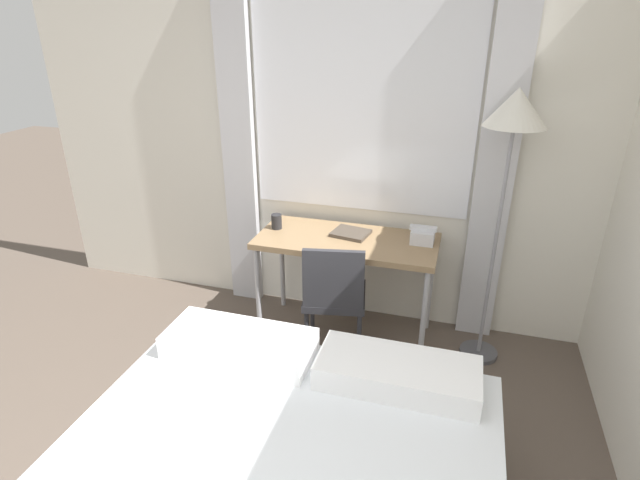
{
  "coord_description": "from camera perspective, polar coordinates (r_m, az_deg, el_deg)",
  "views": [
    {
      "loc": [
        0.9,
        -0.52,
        2.1
      ],
      "look_at": [
        0.13,
        2.06,
        0.9
      ],
      "focal_mm": 28.0,
      "sensor_mm": 36.0,
      "label": 1
    }
  ],
  "objects": [
    {
      "name": "wall_back_with_window",
      "position": [
        3.53,
        1.87,
        11.75
      ],
      "size": [
        4.63,
        0.13,
        2.7
      ],
      "color": "silver",
      "rests_on": "ground_plane"
    },
    {
      "name": "desk",
      "position": [
        3.38,
        3.07,
        -0.83
      ],
      "size": [
        1.21,
        0.55,
        0.75
      ],
      "color": "#937551",
      "rests_on": "ground_plane"
    },
    {
      "name": "desk_chair",
      "position": [
        3.25,
        1.64,
        -6.08
      ],
      "size": [
        0.47,
        0.47,
        0.83
      ],
      "rotation": [
        0.0,
        0.0,
        0.19
      ],
      "color": "#333338",
      "rests_on": "ground_plane"
    },
    {
      "name": "standing_lamp",
      "position": [
        3.06,
        21.19,
        11.48
      ],
      "size": [
        0.35,
        0.35,
        1.76
      ],
      "color": "#4C4C51",
      "rests_on": "ground_plane"
    },
    {
      "name": "telephone",
      "position": [
        3.34,
        11.66,
        0.54
      ],
      "size": [
        0.17,
        0.15,
        0.11
      ],
      "color": "silver",
      "rests_on": "desk"
    },
    {
      "name": "book",
      "position": [
        3.4,
        3.53,
        0.8
      ],
      "size": [
        0.27,
        0.24,
        0.02
      ],
      "rotation": [
        0.0,
        0.0,
        -0.18
      ],
      "color": "#4C4238",
      "rests_on": "desk"
    },
    {
      "name": "mug",
      "position": [
        3.5,
        -4.99,
        2.12
      ],
      "size": [
        0.07,
        0.07,
        0.1
      ],
      "color": "#262628",
      "rests_on": "desk"
    }
  ]
}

